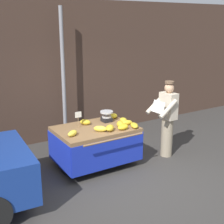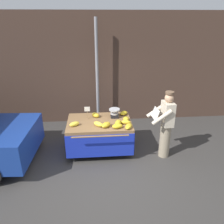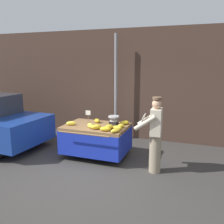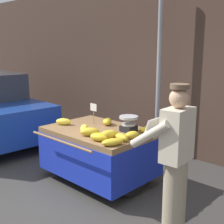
{
  "view_description": "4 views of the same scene",
  "coord_description": "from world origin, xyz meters",
  "px_view_note": "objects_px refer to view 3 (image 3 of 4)",
  "views": [
    {
      "loc": [
        -3.19,
        -4.42,
        2.94
      ],
      "look_at": [
        0.15,
        0.98,
        1.12
      ],
      "focal_mm": 50.71,
      "sensor_mm": 36.0,
      "label": 1
    },
    {
      "loc": [
        -0.34,
        -4.1,
        3.27
      ],
      "look_at": [
        0.09,
        1.05,
        1.07
      ],
      "focal_mm": 35.7,
      "sensor_mm": 36.0,
      "label": 2
    },
    {
      "loc": [
        2.21,
        -4.54,
        2.45
      ],
      "look_at": [
        0.19,
        1.03,
        1.22
      ],
      "focal_mm": 38.8,
      "sensor_mm": 36.0,
      "label": 3
    },
    {
      "loc": [
        2.99,
        -2.11,
        2.09
      ],
      "look_at": [
        0.12,
        0.91,
        1.18
      ],
      "focal_mm": 48.31,
      "sensor_mm": 36.0,
      "label": 4
    }
  ],
  "objects_px": {
    "banana_bunch_0": "(117,128)",
    "banana_bunch_6": "(97,121)",
    "price_sign": "(88,114)",
    "banana_bunch_2": "(71,123)",
    "banana_bunch_9": "(125,123)",
    "weighing_scale": "(114,120)",
    "banana_bunch_3": "(105,129)",
    "banana_bunch_5": "(116,130)",
    "banana_bunch_8": "(121,126)",
    "banana_bunch_4": "(90,126)",
    "banana_cart": "(96,134)",
    "vendor_person": "(155,135)",
    "banana_bunch_7": "(96,127)",
    "street_pole": "(116,88)",
    "banana_bunch_1": "(109,127)"
  },
  "relations": [
    {
      "from": "banana_bunch_5",
      "to": "vendor_person",
      "type": "distance_m",
      "value": 0.91
    },
    {
      "from": "banana_bunch_7",
      "to": "banana_bunch_8",
      "type": "height_order",
      "value": "banana_bunch_7"
    },
    {
      "from": "banana_bunch_2",
      "to": "banana_bunch_9",
      "type": "distance_m",
      "value": 1.4
    },
    {
      "from": "banana_bunch_7",
      "to": "banana_cart",
      "type": "bearing_deg",
      "value": 114.69
    },
    {
      "from": "banana_bunch_6",
      "to": "price_sign",
      "type": "bearing_deg",
      "value": -152.57
    },
    {
      "from": "banana_bunch_7",
      "to": "vendor_person",
      "type": "height_order",
      "value": "vendor_person"
    },
    {
      "from": "banana_bunch_2",
      "to": "banana_bunch_0",
      "type": "bearing_deg",
      "value": 0.21
    },
    {
      "from": "banana_bunch_0",
      "to": "banana_bunch_7",
      "type": "xyz_separation_m",
      "value": [
        -0.5,
        -0.12,
        0.01
      ]
    },
    {
      "from": "banana_bunch_4",
      "to": "price_sign",
      "type": "bearing_deg",
      "value": 121.42
    },
    {
      "from": "price_sign",
      "to": "banana_bunch_6",
      "type": "xyz_separation_m",
      "value": [
        0.21,
        0.11,
        -0.19
      ]
    },
    {
      "from": "banana_bunch_3",
      "to": "banana_bunch_6",
      "type": "bearing_deg",
      "value": 126.59
    },
    {
      "from": "banana_bunch_2",
      "to": "banana_bunch_6",
      "type": "xyz_separation_m",
      "value": [
        0.52,
        0.48,
        0.0
      ]
    },
    {
      "from": "banana_cart",
      "to": "weighing_scale",
      "type": "distance_m",
      "value": 0.58
    },
    {
      "from": "street_pole",
      "to": "banana_bunch_8",
      "type": "bearing_deg",
      "value": -66.63
    },
    {
      "from": "weighing_scale",
      "to": "banana_bunch_5",
      "type": "bearing_deg",
      "value": -66.85
    },
    {
      "from": "price_sign",
      "to": "banana_bunch_4",
      "type": "height_order",
      "value": "price_sign"
    },
    {
      "from": "weighing_scale",
      "to": "vendor_person",
      "type": "relative_size",
      "value": 0.16
    },
    {
      "from": "banana_bunch_9",
      "to": "banana_bunch_8",
      "type": "bearing_deg",
      "value": -88.2
    },
    {
      "from": "banana_bunch_9",
      "to": "banana_bunch_3",
      "type": "bearing_deg",
      "value": -108.3
    },
    {
      "from": "banana_bunch_3",
      "to": "banana_bunch_6",
      "type": "distance_m",
      "value": 0.85
    },
    {
      "from": "banana_cart",
      "to": "banana_bunch_0",
      "type": "xyz_separation_m",
      "value": [
        0.65,
        -0.21,
        0.27
      ]
    },
    {
      "from": "banana_bunch_4",
      "to": "vendor_person",
      "type": "bearing_deg",
      "value": -4.48
    },
    {
      "from": "banana_bunch_0",
      "to": "banana_bunch_6",
      "type": "bearing_deg",
      "value": 146.94
    },
    {
      "from": "banana_bunch_3",
      "to": "vendor_person",
      "type": "relative_size",
      "value": 0.15
    },
    {
      "from": "banana_bunch_2",
      "to": "vendor_person",
      "type": "bearing_deg",
      "value": -4.81
    },
    {
      "from": "banana_bunch_3",
      "to": "banana_bunch_4",
      "type": "height_order",
      "value": "banana_bunch_4"
    },
    {
      "from": "weighing_scale",
      "to": "banana_bunch_9",
      "type": "relative_size",
      "value": 1.19
    },
    {
      "from": "banana_bunch_2",
      "to": "banana_bunch_3",
      "type": "relative_size",
      "value": 1.01
    },
    {
      "from": "banana_bunch_0",
      "to": "banana_bunch_6",
      "type": "height_order",
      "value": "banana_bunch_6"
    },
    {
      "from": "banana_cart",
      "to": "banana_bunch_6",
      "type": "bearing_deg",
      "value": 107.86
    },
    {
      "from": "price_sign",
      "to": "banana_bunch_1",
      "type": "height_order",
      "value": "price_sign"
    },
    {
      "from": "banana_cart",
      "to": "vendor_person",
      "type": "distance_m",
      "value": 1.67
    },
    {
      "from": "banana_bunch_6",
      "to": "banana_bunch_2",
      "type": "bearing_deg",
      "value": -136.99
    },
    {
      "from": "banana_bunch_4",
      "to": "vendor_person",
      "type": "relative_size",
      "value": 0.16
    },
    {
      "from": "banana_bunch_4",
      "to": "banana_bunch_9",
      "type": "relative_size",
      "value": 1.14
    },
    {
      "from": "banana_bunch_8",
      "to": "banana_bunch_9",
      "type": "height_order",
      "value": "banana_bunch_8"
    },
    {
      "from": "banana_bunch_8",
      "to": "banana_bunch_3",
      "type": "bearing_deg",
      "value": -124.43
    },
    {
      "from": "banana_cart",
      "to": "banana_bunch_9",
      "type": "height_order",
      "value": "banana_bunch_9"
    },
    {
      "from": "banana_bunch_0",
      "to": "banana_bunch_4",
      "type": "relative_size",
      "value": 0.88
    },
    {
      "from": "banana_cart",
      "to": "weighing_scale",
      "type": "bearing_deg",
      "value": 28.35
    },
    {
      "from": "banana_bunch_3",
      "to": "banana_bunch_7",
      "type": "relative_size",
      "value": 0.94
    },
    {
      "from": "banana_bunch_1",
      "to": "banana_bunch_3",
      "type": "bearing_deg",
      "value": -102.8
    },
    {
      "from": "banana_bunch_2",
      "to": "banana_bunch_3",
      "type": "bearing_deg",
      "value": -10.8
    },
    {
      "from": "price_sign",
      "to": "banana_bunch_7",
      "type": "relative_size",
      "value": 1.26
    },
    {
      "from": "banana_bunch_4",
      "to": "vendor_person",
      "type": "distance_m",
      "value": 1.63
    },
    {
      "from": "price_sign",
      "to": "banana_bunch_8",
      "type": "relative_size",
      "value": 1.6
    },
    {
      "from": "banana_bunch_1",
      "to": "banana_bunch_7",
      "type": "bearing_deg",
      "value": -164.02
    },
    {
      "from": "street_pole",
      "to": "vendor_person",
      "type": "distance_m",
      "value": 2.64
    },
    {
      "from": "banana_bunch_5",
      "to": "banana_bunch_8",
      "type": "xyz_separation_m",
      "value": [
        -0.0,
        0.4,
        0.01
      ]
    },
    {
      "from": "street_pole",
      "to": "banana_bunch_3",
      "type": "height_order",
      "value": "street_pole"
    }
  ]
}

